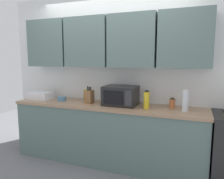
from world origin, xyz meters
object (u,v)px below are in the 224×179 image
Objects in this scene: bottle_amber_vinegar at (85,95)px; bottle_clear_tall at (185,101)px; microwave at (121,96)px; bottle_yellow_mustard at (146,100)px; dish_rack at (41,95)px; bottle_spice_jar at (172,103)px; bowl_ceramic_small at (62,99)px; knife_block at (90,97)px.

bottle_clear_tall is at bearing -9.01° from bottle_amber_vinegar.
microwave is 1.72× the size of bottle_clear_tall.
dish_rack is at bearing 177.98° from bottle_yellow_mustard.
bottle_amber_vinegar is 0.62× the size of bottle_clear_tall.
dish_rack is at bearing -177.34° from bottle_spice_jar.
bottle_spice_jar is (1.41, -0.12, -0.02)m from bottle_amber_vinegar.
bottle_amber_vinegar is at bearing 175.06° from bottle_spice_jar.
bowl_ceramic_small is (-1.40, 0.06, -0.09)m from bottle_yellow_mustard.
knife_block is at bearing 177.72° from bottle_yellow_mustard.
knife_block is 0.52m from bowl_ceramic_small.
dish_rack is 2.31m from bottle_clear_tall.
knife_block is 1.54× the size of bottle_amber_vinegar.
bowl_ceramic_small is at bearing 177.56° from bottle_yellow_mustard.
bottle_yellow_mustard is 1.40m from bowl_ceramic_small.
bottle_yellow_mustard is (0.40, -0.08, -0.02)m from microwave.
dish_rack is at bearing -162.99° from bottle_amber_vinegar.
bottle_spice_jar is at bearing -4.94° from bottle_amber_vinegar.
bottle_amber_vinegar is 0.68× the size of bottle_yellow_mustard.
bottle_spice_jar is 0.55× the size of bottle_yellow_mustard.
dish_rack is 0.41m from bowl_ceramic_small.
bottle_yellow_mustard is at bearing -2.44° from bowl_ceramic_small.
knife_block reaches higher than bottle_amber_vinegar.
bowl_ceramic_small is (-0.31, -0.23, -0.05)m from bottle_amber_vinegar.
bottle_amber_vinegar is 1.18× the size of bowl_ceramic_small.
bottle_amber_vinegar is (0.72, 0.22, 0.02)m from dish_rack.
microwave reaches higher than bowl_ceramic_small.
bowl_ceramic_small is (-1.73, -0.10, -0.03)m from bottle_spice_jar.
bottle_clear_tall reaches higher than bottle_yellow_mustard.
bottle_spice_jar reaches higher than bowl_ceramic_small.
dish_rack is 2.21× the size of bottle_amber_vinegar.
microwave is 1.89× the size of bottle_yellow_mustard.
dish_rack is 2.70× the size of bottle_spice_jar.
knife_block is at bearing -2.70° from bowl_ceramic_small.
bottle_clear_tall reaches higher than dish_rack.
microwave is at bearing 168.09° from bottle_yellow_mustard.
dish_rack is at bearing 178.23° from knife_block.
bottle_clear_tall reaches higher than bowl_ceramic_small.
bottle_spice_jar is at bearing 3.43° from bowl_ceramic_small.
microwave is at bearing 176.76° from bottle_clear_tall.
dish_rack is at bearing 179.41° from bowl_ceramic_small.
bottle_yellow_mustard is (-0.50, -0.03, -0.01)m from bottle_clear_tall.
bottle_amber_vinegar is at bearing 170.99° from bottle_clear_tall.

